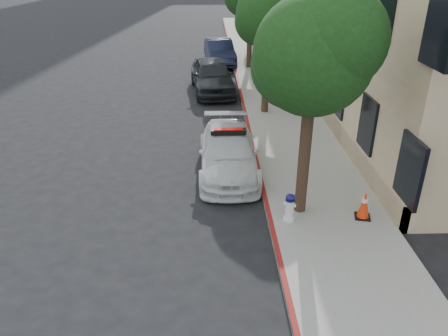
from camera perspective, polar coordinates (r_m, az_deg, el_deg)
The scene contains 10 objects.
ground at distance 13.50m, azimuth -4.00°, elevation -1.69°, with size 120.00×120.00×0.00m, color black.
sidewalk at distance 22.98m, azimuth 5.88°, elevation 10.52°, with size 3.20×50.00×0.15m, color gray.
curb_strip at distance 22.83m, azimuth 1.98°, elevation 10.53°, with size 0.12×50.00×0.15m, color maroon.
tree_near at distance 10.37m, azimuth 11.80°, elevation 14.33°, with size 2.92×2.82×5.62m.
tree_mid at distance 18.17m, azimuth 5.97°, elevation 19.43°, with size 2.77×2.64×5.43m.
police_car at distance 13.79m, azimuth 0.56°, elevation 2.06°, with size 1.85×4.50×1.45m.
parked_car_mid at distance 22.06m, azimuth -1.53°, elevation 11.97°, with size 1.93×4.81×1.64m, color black.
parked_car_far at distance 28.01m, azimuth -0.58°, elevation 14.95°, with size 1.55×4.45×1.47m, color #141934.
fire_hydrant at distance 11.26m, azimuth 8.56°, elevation -5.13°, with size 0.32×0.29×0.76m.
traffic_cone at distance 11.80m, azimuth 17.85°, elevation -4.61°, with size 0.47×0.47×0.75m.
Camera 1 is at (0.53, -11.89, 6.38)m, focal length 35.00 mm.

